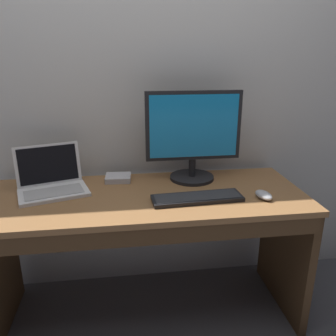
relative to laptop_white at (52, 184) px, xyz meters
The scene contains 8 objects.
ground_plane 0.96m from the laptop_white, 11.32° to the right, with size 14.00×14.00×0.00m, color #4C4C51.
back_wall 0.78m from the laptop_white, 30.43° to the left, with size 3.99×0.04×2.69m, color silver.
desk 0.57m from the laptop_white, 12.80° to the right, with size 1.67×0.65×0.77m.
laptop_white is the anchor object (origin of this frame).
external_monitor 0.81m from the laptop_white, ahead, with size 0.54×0.26×0.51m.
wired_keyboard 0.77m from the laptop_white, 15.67° to the right, with size 0.46×0.16×0.02m.
computer_mouse 1.11m from the laptop_white, 12.18° to the right, with size 0.07×0.12×0.04m, color #B7B7BC.
external_drive_box 0.37m from the laptop_white, 19.55° to the left, with size 0.14×0.12×0.03m, color silver.
Camera 1 is at (-0.11, -1.65, 1.48)m, focal length 36.42 mm.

